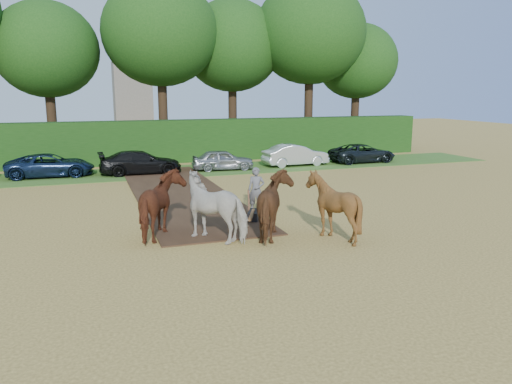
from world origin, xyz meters
TOP-DOWN VIEW (x-y plane):
  - ground at (0.00, 0.00)m, footprint 120.00×120.00m
  - earth_strip at (1.50, 7.00)m, footprint 4.50×17.00m
  - grass_verge at (0.00, 14.00)m, footprint 50.00×5.00m
  - hedgerow at (0.00, 18.50)m, footprint 46.00×1.60m
  - plough_team at (2.34, -1.21)m, footprint 8.02×6.06m
  - parked_cars at (1.34, 14.03)m, footprint 35.53×3.11m
  - treeline at (-1.69, 21.69)m, footprint 48.70×10.60m
  - church at (4.00, 55.00)m, footprint 5.20×5.20m

SIDE VIEW (x-z plane):
  - ground at x=0.00m, z-range 0.00..0.00m
  - grass_verge at x=0.00m, z-range 0.00..0.03m
  - earth_strip at x=1.50m, z-range 0.00..0.05m
  - parked_cars at x=1.34m, z-range -0.05..1.44m
  - plough_team at x=2.34m, z-range -0.01..2.30m
  - hedgerow at x=0.00m, z-range 0.00..3.00m
  - treeline at x=-1.69m, z-range 1.87..16.07m
  - church at x=4.00m, z-range 0.23..27.23m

